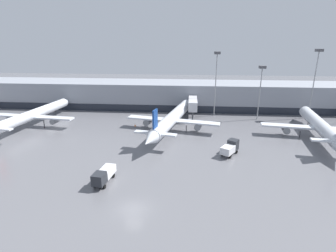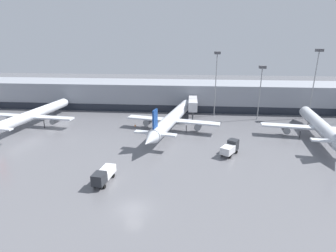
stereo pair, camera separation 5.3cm
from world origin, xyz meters
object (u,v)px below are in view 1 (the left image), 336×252
(parked_jet_2, at_px, (172,118))
(apron_light_mast_3, at_px, (261,77))
(apron_light_mast_0, at_px, (317,65))
(parked_jet_0, at_px, (320,126))
(apron_light_mast_5, at_px, (217,66))
(service_truck_0, at_px, (230,147))
(traffic_cone_1, at_px, (135,125))
(parked_jet_1, at_px, (32,115))
(service_truck_1, at_px, (104,175))

(parked_jet_2, height_order, apron_light_mast_3, apron_light_mast_3)
(apron_light_mast_0, bearing_deg, parked_jet_0, -105.33)
(parked_jet_2, xyz_separation_m, apron_light_mast_5, (12.28, 15.61, 12.25))
(apron_light_mast_3, bearing_deg, apron_light_mast_5, 166.44)
(service_truck_0, distance_m, traffic_cone_1, 29.62)
(service_truck_0, bearing_deg, traffic_cone_1, 86.34)
(parked_jet_2, relative_size, apron_light_mast_5, 1.97)
(service_truck_0, bearing_deg, parked_jet_1, 106.41)
(parked_jet_0, bearing_deg, apron_light_mast_3, 43.65)
(parked_jet_0, height_order, apron_light_mast_0, apron_light_mast_0)
(parked_jet_2, bearing_deg, apron_light_mast_0, -57.70)
(parked_jet_2, distance_m, apron_light_mast_0, 46.01)
(service_truck_1, bearing_deg, parked_jet_2, 167.97)
(parked_jet_2, distance_m, apron_light_mast_5, 23.34)
(parked_jet_0, relative_size, traffic_cone_1, 59.93)
(parked_jet_1, xyz_separation_m, apron_light_mast_3, (64.31, 12.48, 9.68))
(apron_light_mast_3, relative_size, apron_light_mast_5, 0.81)
(apron_light_mast_3, height_order, apron_light_mast_5, apron_light_mast_5)
(parked_jet_2, height_order, apron_light_mast_0, apron_light_mast_0)
(parked_jet_1, bearing_deg, parked_jet_2, -84.24)
(service_truck_0, bearing_deg, apron_light_mast_0, -10.29)
(parked_jet_0, height_order, traffic_cone_1, parked_jet_0)
(parked_jet_2, relative_size, service_truck_1, 6.41)
(service_truck_0, relative_size, service_truck_1, 0.87)
(parked_jet_1, distance_m, service_truck_1, 41.30)
(traffic_cone_1, bearing_deg, apron_light_mast_0, 14.12)
(parked_jet_1, height_order, service_truck_1, parked_jet_1)
(apron_light_mast_0, distance_m, apron_light_mast_3, 16.84)
(service_truck_1, xyz_separation_m, traffic_cone_1, (-1.23, 31.02, -1.16))
(apron_light_mast_3, bearing_deg, traffic_cone_1, -164.28)
(parked_jet_2, distance_m, apron_light_mast_3, 29.66)
(apron_light_mast_3, bearing_deg, apron_light_mast_0, 10.50)
(parked_jet_0, height_order, parked_jet_1, parked_jet_1)
(service_truck_0, relative_size, apron_light_mast_0, 0.26)
(parked_jet_0, bearing_deg, service_truck_1, 127.07)
(parked_jet_0, bearing_deg, traffic_cone_1, 91.28)
(parked_jet_2, bearing_deg, apron_light_mast_3, -51.78)
(service_truck_0, height_order, service_truck_1, service_truck_0)
(apron_light_mast_0, height_order, apron_light_mast_5, apron_light_mast_0)
(traffic_cone_1, height_order, apron_light_mast_3, apron_light_mast_3)
(apron_light_mast_0, bearing_deg, parked_jet_2, -159.42)
(parked_jet_0, distance_m, traffic_cone_1, 47.40)
(parked_jet_1, bearing_deg, apron_light_mast_0, -73.30)
(parked_jet_1, xyz_separation_m, apron_light_mast_0, (80.57, 15.49, 12.86))
(apron_light_mast_0, bearing_deg, parked_jet_1, -169.12)
(traffic_cone_1, bearing_deg, parked_jet_0, -6.58)
(apron_light_mast_3, bearing_deg, parked_jet_0, -54.21)
(parked_jet_2, xyz_separation_m, apron_light_mast_3, (25.11, 12.52, 9.63))
(parked_jet_1, xyz_separation_m, service_truck_1, (29.71, -28.63, -1.79))
(parked_jet_2, xyz_separation_m, apron_light_mast_0, (41.37, 15.53, 12.81))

